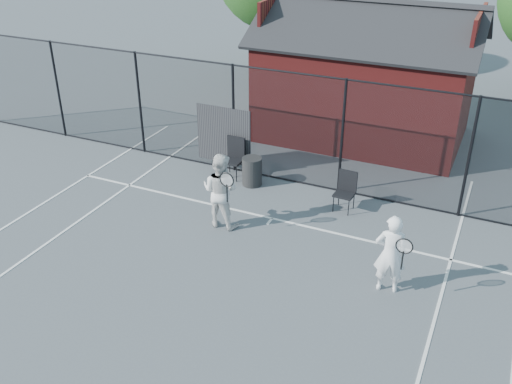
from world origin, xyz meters
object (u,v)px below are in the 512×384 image
at_px(chair_right, 344,193).
at_px(waste_bin, 252,171).
at_px(chair_left, 233,159).
at_px(player_back, 220,190).
at_px(player_front, 390,254).
at_px(clubhouse, 365,86).

relative_size(chair_right, waste_bin, 1.26).
bearing_deg(chair_left, player_back, -68.84).
bearing_deg(player_front, chair_right, 122.34).
xyz_separation_m(clubhouse, player_front, (2.59, -7.55, -0.78)).
height_order(player_back, chair_left, player_back).
bearing_deg(player_front, waste_bin, 145.26).
bearing_deg(waste_bin, player_front, -34.74).
xyz_separation_m(clubhouse, player_back, (-1.48, -6.73, -0.71)).
height_order(player_front, player_back, player_back).
relative_size(clubhouse, chair_right, 6.74).
bearing_deg(player_front, player_back, 168.59).
xyz_separation_m(chair_left, chair_right, (3.26, -0.50, -0.05)).
bearing_deg(chair_left, clubhouse, 62.68).
bearing_deg(chair_right, player_front, -54.69).
distance_m(player_front, waste_bin, 5.23).
bearing_deg(player_back, player_front, -11.41).
xyz_separation_m(chair_left, waste_bin, (0.66, -0.18, -0.15)).
bearing_deg(clubhouse, chair_left, -118.07).
bearing_deg(clubhouse, player_front, -71.07).
bearing_deg(clubhouse, player_back, -102.39).
relative_size(clubhouse, player_back, 3.63).
bearing_deg(chair_right, waste_bin, 176.05).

